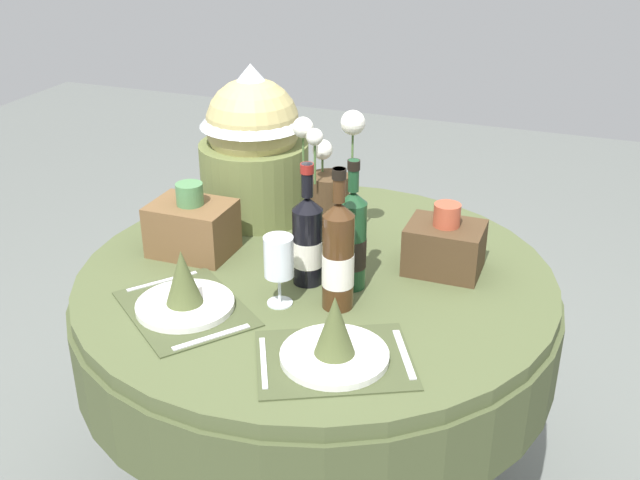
{
  "coord_description": "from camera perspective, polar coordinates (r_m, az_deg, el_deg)",
  "views": [
    {
      "loc": [
        0.64,
        -1.67,
        1.73
      ],
      "look_at": [
        0.0,
        0.03,
        0.85
      ],
      "focal_mm": 42.64,
      "sensor_mm": 36.0,
      "label": 1
    }
  ],
  "objects": [
    {
      "name": "dining_table",
      "position": [
        2.11,
        -0.31,
        -6.01
      ],
      "size": [
        1.3,
        1.3,
        0.77
      ],
      "color": "#4C5633",
      "rests_on": "ground"
    },
    {
      "name": "wine_glass_left",
      "position": [
        1.83,
        -3.12,
        -1.37
      ],
      "size": [
        0.07,
        0.07,
        0.18
      ],
      "color": "silver",
      "rests_on": "dining_table"
    },
    {
      "name": "woven_basket_side_right",
      "position": [
        2.04,
        9.33,
        -0.42
      ],
      "size": [
        0.2,
        0.16,
        0.19
      ],
      "color": "#47331E",
      "rests_on": "dining_table"
    },
    {
      "name": "gift_tub_back_left",
      "position": [
        2.3,
        -5.04,
        7.61
      ],
      "size": [
        0.33,
        0.33,
        0.47
      ],
      "color": "olive",
      "rests_on": "dining_table"
    },
    {
      "name": "wine_bottle_right",
      "position": [
        1.91,
        2.44,
        0.01
      ],
      "size": [
        0.07,
        0.07,
        0.34
      ],
      "color": "#194223",
      "rests_on": "dining_table"
    },
    {
      "name": "place_setting_left",
      "position": [
        1.87,
        -10.16,
        -3.91
      ],
      "size": [
        0.43,
        0.41,
        0.16
      ],
      "color": "#41492B",
      "rests_on": "dining_table"
    },
    {
      "name": "woven_basket_side_left",
      "position": [
        2.13,
        -9.57,
        1.01
      ],
      "size": [
        0.22,
        0.17,
        0.21
      ],
      "color": "brown",
      "rests_on": "dining_table"
    },
    {
      "name": "flower_vase",
      "position": [
        2.09,
        0.69,
        3.32
      ],
      "size": [
        0.16,
        0.19,
        0.39
      ],
      "color": "#47331E",
      "rests_on": "dining_table"
    },
    {
      "name": "wine_bottle_centre",
      "position": [
        1.81,
        1.37,
        -1.18
      ],
      "size": [
        0.08,
        0.08,
        0.36
      ],
      "color": "#422814",
      "rests_on": "dining_table"
    },
    {
      "name": "wine_bottle_left",
      "position": [
        1.93,
        -0.93,
        0.03
      ],
      "size": [
        0.08,
        0.08,
        0.33
      ],
      "color": "black",
      "rests_on": "dining_table"
    },
    {
      "name": "place_setting_right",
      "position": [
        1.66,
        1.11,
        -7.67
      ],
      "size": [
        0.42,
        0.38,
        0.16
      ],
      "color": "#41492B",
      "rests_on": "dining_table"
    }
  ]
}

